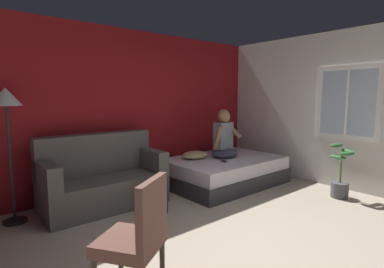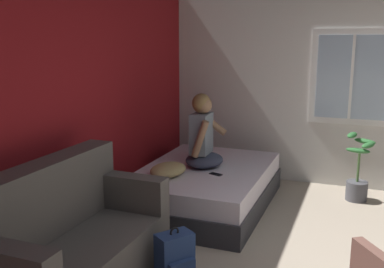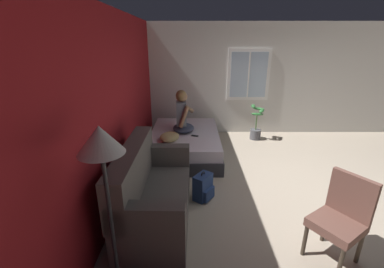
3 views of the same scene
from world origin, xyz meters
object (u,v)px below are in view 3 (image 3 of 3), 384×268
at_px(couch, 151,194).
at_px(floor_lamp, 103,159).
at_px(side_chair, 341,216).
at_px(bed, 185,143).
at_px(cell_phone, 195,136).
at_px(potted_plant, 256,127).
at_px(throw_pillow, 170,137).
at_px(person_seated, 182,115).
at_px(backpack, 203,187).

height_order(couch, floor_lamp, floor_lamp).
bearing_deg(side_chair, bed, 32.03).
bearing_deg(cell_phone, bed, 61.15).
bearing_deg(couch, potted_plant, -34.69).
bearing_deg(couch, bed, -9.99).
bearing_deg(floor_lamp, bed, -9.21).
height_order(bed, cell_phone, cell_phone).
bearing_deg(couch, throw_pillow, -3.39).
distance_m(throw_pillow, floor_lamp, 2.95).
bearing_deg(floor_lamp, throw_pillow, -5.11).
distance_m(bed, couch, 2.19).
distance_m(couch, person_seated, 2.25).
distance_m(couch, throw_pillow, 1.70).
relative_size(couch, throw_pillow, 3.56).
xyz_separation_m(person_seated, cell_phone, (-0.27, -0.25, -0.35)).
bearing_deg(throw_pillow, floor_lamp, 174.89).
bearing_deg(person_seated, couch, 171.31).
distance_m(bed, side_chair, 3.29).
height_order(person_seated, potted_plant, person_seated).
distance_m(cell_phone, potted_plant, 1.86).
bearing_deg(potted_plant, bed, 116.75).
distance_m(person_seated, backpack, 1.86).
height_order(person_seated, backpack, person_seated).
height_order(floor_lamp, potted_plant, floor_lamp).
height_order(couch, backpack, couch).
bearing_deg(throw_pillow, potted_plant, -56.40).
distance_m(throw_pillow, cell_phone, 0.54).
xyz_separation_m(bed, potted_plant, (0.86, -1.70, 0.07)).
xyz_separation_m(couch, floor_lamp, (-1.11, 0.15, 1.04)).
height_order(backpack, cell_phone, cell_phone).
bearing_deg(person_seated, floor_lamp, 171.64).
bearing_deg(side_chair, backpack, 51.90).
relative_size(cell_phone, floor_lamp, 0.08).
relative_size(couch, cell_phone, 11.88).
height_order(couch, potted_plant, couch).
relative_size(bed, couch, 1.22).
height_order(throw_pillow, cell_phone, throw_pillow).
bearing_deg(backpack, bed, 11.02).
bearing_deg(backpack, side_chair, -128.10).
height_order(throw_pillow, potted_plant, potted_plant).
bearing_deg(person_seated, cell_phone, -136.65).
bearing_deg(side_chair, floor_lamp, 101.89).
bearing_deg(backpack, cell_phone, 4.70).
xyz_separation_m(cell_phone, floor_lamp, (-3.03, 0.74, 0.94)).
bearing_deg(couch, floor_lamp, 172.28).
height_order(bed, potted_plant, potted_plant).
distance_m(backpack, potted_plant, 2.88).
height_order(throw_pillow, floor_lamp, floor_lamp).
relative_size(bed, side_chair, 2.13).
bearing_deg(floor_lamp, person_seated, -8.36).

